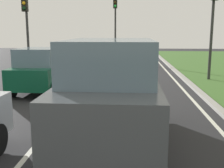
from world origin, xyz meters
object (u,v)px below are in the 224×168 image
Objects in this scene: car_hatchback_far at (41,70)px; traffic_light_overhead_left at (26,18)px; car_suv_ahead at (111,92)px; traffic_light_far_median at (115,16)px; traffic_light_near_right at (214,11)px.

car_hatchback_far is 0.80× the size of traffic_light_overhead_left.
traffic_light_overhead_left is (-5.56, 10.17, 2.00)m from car_suv_ahead.
car_suv_ahead is 1.22× the size of car_hatchback_far.
traffic_light_far_median reaches higher than car_hatchback_far.
traffic_light_overhead_left is at bearing -123.50° from traffic_light_far_median.
traffic_light_near_right reaches higher than car_suv_ahead.
car_suv_ahead is at bearing -117.78° from traffic_light_near_right.
car_suv_ahead is 9.61m from traffic_light_near_right.
car_hatchback_far is 0.74× the size of traffic_light_near_right.
traffic_light_overhead_left reaches higher than car_hatchback_far.
car_suv_ahead reaches higher than car_hatchback_far.
traffic_light_near_right is (7.63, 2.90, 2.51)m from car_hatchback_far.
traffic_light_near_right is at bearing 20.59° from car_hatchback_far.
car_hatchback_far is 8.54m from traffic_light_near_right.
traffic_light_overhead_left is 8.55m from traffic_light_far_median.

